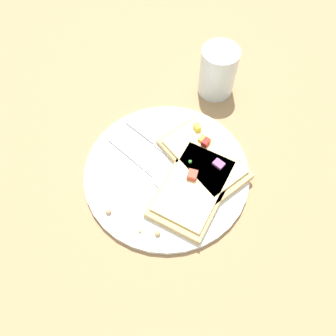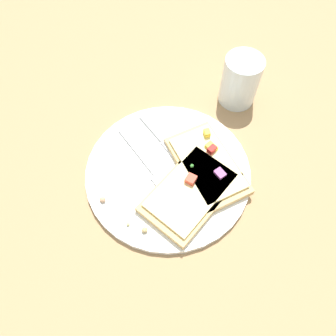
# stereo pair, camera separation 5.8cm
# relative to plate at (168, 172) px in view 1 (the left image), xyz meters

# --- Properties ---
(ground_plane) EXTENTS (4.00, 4.00, 0.00)m
(ground_plane) POSITION_rel_plate_xyz_m (0.00, 0.00, -0.01)
(ground_plane) COLOR #9E7A51
(plate) EXTENTS (0.30, 0.30, 0.01)m
(plate) POSITION_rel_plate_xyz_m (0.00, 0.00, 0.00)
(plate) COLOR white
(plate) RESTS_ON ground
(fork) EXTENTS (0.16, 0.15, 0.01)m
(fork) POSITION_rel_plate_xyz_m (-0.03, -0.00, 0.01)
(fork) COLOR silver
(fork) RESTS_ON plate
(knife) EXTENTS (0.16, 0.15, 0.01)m
(knife) POSITION_rel_plate_xyz_m (-0.01, 0.06, 0.01)
(knife) COLOR silver
(knife) RESTS_ON plate
(pizza_slice_main) EXTENTS (0.17, 0.20, 0.03)m
(pizza_slice_main) POSITION_rel_plate_xyz_m (0.05, -0.04, 0.02)
(pizza_slice_main) COLOR tan
(pizza_slice_main) RESTS_ON plate
(pizza_slice_corner) EXTENTS (0.17, 0.19, 0.03)m
(pizza_slice_corner) POSITION_rel_plate_xyz_m (0.07, 0.02, 0.02)
(pizza_slice_corner) COLOR tan
(pizza_slice_corner) RESTS_ON plate
(crumb_scatter) EXTENTS (0.15, 0.20, 0.01)m
(crumb_scatter) POSITION_rel_plate_xyz_m (-0.05, -0.08, 0.01)
(crumb_scatter) COLOR tan
(crumb_scatter) RESTS_ON plate
(drinking_glass) EXTENTS (0.07, 0.07, 0.10)m
(drinking_glass) POSITION_rel_plate_xyz_m (0.10, 0.20, 0.05)
(drinking_glass) COLOR silver
(drinking_glass) RESTS_ON ground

